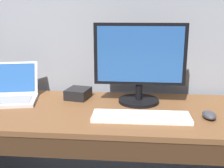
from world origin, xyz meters
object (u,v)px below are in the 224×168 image
at_px(laptop_silver, 8,95).
at_px(wired_keyboard, 141,117).
at_px(external_drive_box, 78,93).
at_px(external_monitor, 140,63).
at_px(computer_mouse, 209,115).

height_order(laptop_silver, wired_keyboard, laptop_silver).
xyz_separation_m(wired_keyboard, external_drive_box, (-0.37, 0.30, 0.02)).
xyz_separation_m(external_monitor, computer_mouse, (0.34, -0.21, -0.21)).
bearing_deg(laptop_silver, computer_mouse, -9.48).
relative_size(computer_mouse, external_drive_box, 0.70).
relative_size(laptop_silver, wired_keyboard, 0.79).
bearing_deg(laptop_silver, external_monitor, 2.02).
distance_m(laptop_silver, external_monitor, 0.79).
relative_size(laptop_silver, external_drive_box, 2.66).
relative_size(wired_keyboard, external_drive_box, 3.36).
distance_m(laptop_silver, external_drive_box, 0.41).
distance_m(wired_keyboard, external_drive_box, 0.48).
relative_size(external_monitor, computer_mouse, 5.05).
bearing_deg(wired_keyboard, external_monitor, 92.66).
relative_size(laptop_silver, computer_mouse, 3.80).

